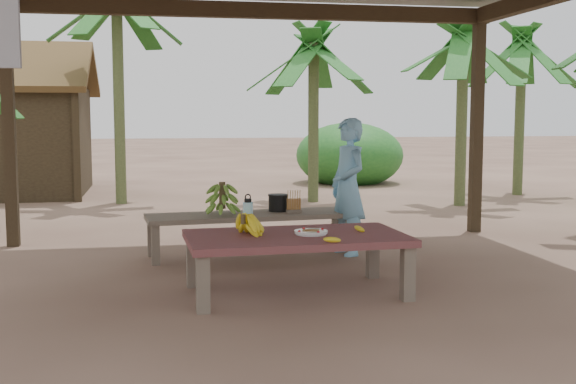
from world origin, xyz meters
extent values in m
plane|color=brown|center=(0.00, 0.00, 0.00)|extent=(80.00, 80.00, 0.00)
cube|color=black|center=(-2.80, 2.30, 1.35)|extent=(0.13, 0.13, 2.70)
cube|color=black|center=(2.80, 2.30, 1.35)|extent=(0.13, 0.13, 2.70)
cube|color=black|center=(0.00, 2.30, 2.70)|extent=(5.80, 0.14, 0.18)
cube|color=brown|center=(-0.87, -0.90, 0.22)|extent=(0.10, 0.10, 0.44)
cube|color=brown|center=(0.77, -0.83, 0.22)|extent=(0.10, 0.10, 0.44)
cube|color=brown|center=(-0.90, -0.06, 0.22)|extent=(0.10, 0.10, 0.44)
cube|color=brown|center=(0.74, 0.01, 0.22)|extent=(0.10, 0.10, 0.44)
cube|color=maroon|center=(-0.07, -0.44, 0.47)|extent=(1.84, 1.07, 0.06)
cube|color=brown|center=(-1.21, 0.94, 0.20)|extent=(0.09, 0.09, 0.40)
cube|color=brown|center=(0.84, 1.13, 0.20)|extent=(0.09, 0.09, 0.40)
cube|color=brown|center=(-1.26, 1.40, 0.20)|extent=(0.09, 0.09, 0.40)
cube|color=brown|center=(0.80, 1.59, 0.20)|extent=(0.09, 0.09, 0.40)
cube|color=brown|center=(-0.21, 1.27, 0.42)|extent=(2.25, 0.80, 0.05)
cylinder|color=white|center=(0.05, -0.46, 0.51)|extent=(0.25, 0.25, 0.01)
cylinder|color=white|center=(0.05, -0.46, 0.52)|extent=(0.28, 0.28, 0.02)
cube|color=brown|center=(0.05, -0.46, 0.53)|extent=(0.16, 0.13, 0.02)
ellipsoid|color=yellow|center=(0.13, -0.86, 0.52)|extent=(0.16, 0.09, 0.04)
ellipsoid|color=yellow|center=(0.49, -0.38, 0.52)|extent=(0.09, 0.15, 0.04)
cylinder|color=#41ACCC|center=(-0.43, -0.17, 0.62)|extent=(0.09, 0.09, 0.25)
cylinder|color=black|center=(-0.43, -0.17, 0.76)|extent=(0.06, 0.06, 0.03)
torus|color=black|center=(-0.43, -0.17, 0.79)|extent=(0.05, 0.01, 0.05)
cylinder|color=black|center=(0.10, 1.38, 0.54)|extent=(0.21, 0.21, 0.18)
imported|color=#7DC2ED|center=(0.81, 1.13, 0.73)|extent=(0.46, 0.60, 1.45)
cylinder|color=#596638|center=(3.72, 4.83, 1.38)|extent=(0.18, 0.18, 2.77)
cylinder|color=#596638|center=(1.47, 5.78, 1.34)|extent=(0.18, 0.18, 2.69)
cylinder|color=#596638|center=(-1.76, 6.11, 1.74)|extent=(0.18, 0.18, 3.48)
cylinder|color=#596638|center=(5.45, 6.13, 1.41)|extent=(0.18, 0.18, 2.82)
camera|label=1|loc=(-1.22, -6.23, 1.49)|focal=45.00mm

